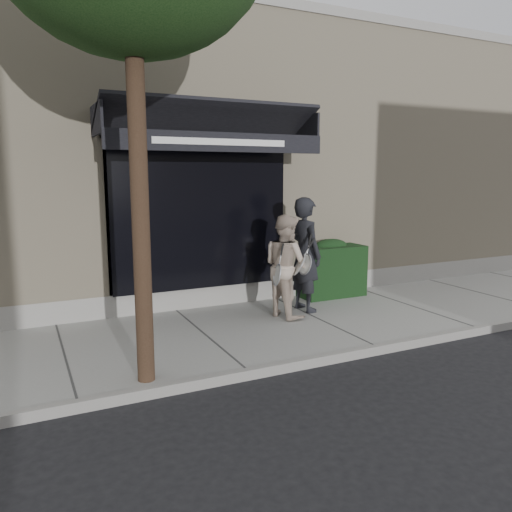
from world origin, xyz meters
TOP-DOWN VIEW (x-y plane):
  - ground at (0.00, 0.00)m, footprint 80.00×80.00m
  - sidewalk at (0.00, 0.00)m, footprint 20.00×3.00m
  - curb at (0.00, -1.55)m, footprint 20.00×0.10m
  - building_facade at (-0.01, 4.96)m, footprint 14.30×8.04m
  - hedge at (1.10, 1.25)m, footprint 1.30×0.70m
  - pedestrian_front at (0.07, 0.53)m, footprint 0.77×0.97m
  - pedestrian_back at (-0.42, 0.35)m, footprint 0.82×0.96m

SIDE VIEW (x-z plane):
  - ground at x=0.00m, z-range 0.00..0.00m
  - sidewalk at x=0.00m, z-range 0.00..0.12m
  - curb at x=0.00m, z-range 0.00..0.14m
  - hedge at x=1.10m, z-range 0.09..1.23m
  - pedestrian_back at x=-0.42m, z-range 0.12..1.86m
  - pedestrian_front at x=0.07m, z-range 0.12..2.13m
  - building_facade at x=-0.01m, z-range -0.08..5.56m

